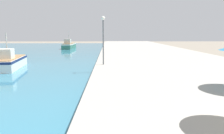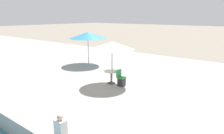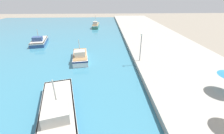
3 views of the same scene
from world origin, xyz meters
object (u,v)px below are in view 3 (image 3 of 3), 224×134
at_px(fishing_boat_mid, 80,56).
at_px(fishing_boat_far, 39,41).
at_px(fishing_boat_distant, 96,25).
at_px(fishing_boat_near, 58,110).
at_px(lamppost, 141,43).

distance_m(fishing_boat_mid, fishing_boat_far, 15.46).
bearing_deg(fishing_boat_mid, fishing_boat_distant, 79.31).
bearing_deg(fishing_boat_mid, fishing_boat_near, -98.80).
height_order(fishing_boat_mid, lamppost, lamppost).
bearing_deg(lamppost, fishing_boat_near, -131.42).
distance_m(fishing_boat_near, lamppost, 15.80).
bearing_deg(fishing_boat_distant, fishing_boat_mid, -90.45).
bearing_deg(fishing_boat_far, fishing_boat_near, -76.53).
xyz_separation_m(fishing_boat_near, fishing_boat_distant, (1.15, 44.07, 0.02)).
height_order(fishing_boat_near, fishing_boat_far, fishing_boat_near).
relative_size(fishing_boat_far, lamppost, 1.71).
height_order(fishing_boat_mid, fishing_boat_distant, fishing_boat_distant).
xyz_separation_m(fishing_boat_far, fishing_boat_distant, (12.40, 19.62, 0.12)).
distance_m(fishing_boat_near, fishing_boat_distant, 44.09).
relative_size(fishing_boat_distant, lamppost, 1.67).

